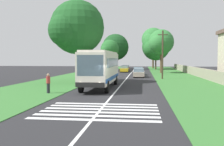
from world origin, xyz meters
The scene contains 19 objects.
ground centered at (0.00, 0.00, 0.00)m, with size 160.00×160.00×0.00m, color #262628.
grass_verge_left centered at (15.00, 8.20, 0.02)m, with size 120.00×8.00×0.04m, color #387533.
grass_verge_right centered at (15.00, -8.20, 0.02)m, with size 120.00×8.00×0.04m, color #387533.
centre_line centered at (15.00, 0.00, 0.00)m, with size 110.00×0.16×0.01m, color silver.
coach_bus centered at (4.79, 1.80, 2.15)m, with size 11.16×2.62×3.73m.
zebra_crossing centered at (-6.83, 0.00, 0.00)m, with size 4.95×6.80×0.01m.
trailing_car_0 centered at (20.89, -1.83, 0.67)m, with size 4.30×1.78×1.43m.
trailing_car_1 centered at (26.62, -1.62, 0.67)m, with size 4.30×1.78×1.43m.
trailing_car_2 centered at (36.61, 1.61, 0.67)m, with size 4.30×1.78×1.43m.
trailing_car_3 centered at (41.88, 1.70, 0.67)m, with size 4.30×1.78×1.43m.
roadside_tree_left_0 centered at (10.22, 5.78, 6.72)m, with size 7.79×6.69×10.19m.
roadside_tree_left_1 centered at (51.37, 5.50, 6.00)m, with size 9.27×7.55×9.89m.
roadside_tree_left_2 centered at (40.41, 5.53, 5.15)m, with size 5.29×4.41×7.46m.
roadside_tree_right_0 centered at (33.45, -6.06, 6.29)m, with size 6.40×5.21×9.02m.
roadside_tree_right_1 centered at (51.26, -5.80, 6.07)m, with size 9.13×7.57×10.02m.
roadside_tree_right_2 centered at (60.06, -5.35, 8.76)m, with size 8.49×7.09×12.47m.
utility_pole centered at (17.10, -5.29, 3.70)m, with size 0.24×1.40×7.04m.
roadside_wall centered at (20.00, -11.60, 0.77)m, with size 70.00×0.40×1.46m, color #9E937F.
pedestrian centered at (-0.02, 5.62, 0.91)m, with size 0.34×0.34×1.69m.
Camera 1 is at (-21.53, -2.47, 3.01)m, focal length 41.79 mm.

